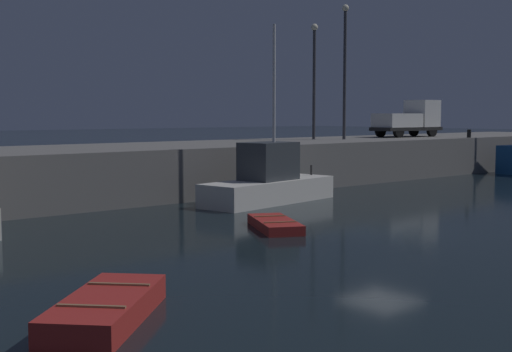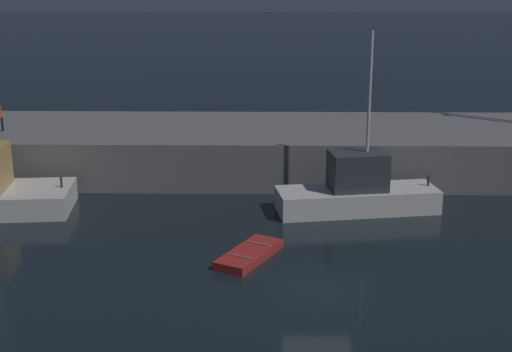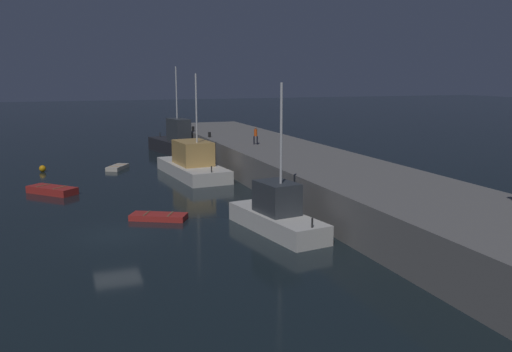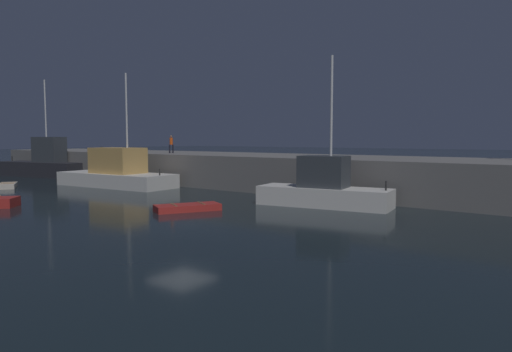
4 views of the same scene
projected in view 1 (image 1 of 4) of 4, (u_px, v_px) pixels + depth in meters
The scene contains 9 objects.
ground_plane at pixel (381, 231), 24.37m from camera, with size 320.00×320.00×0.00m, color black.
pier_quay at pixel (149, 170), 35.80m from camera, with size 79.38×8.49×2.49m.
fishing_boat_blue at pixel (269, 182), 32.23m from camera, with size 7.63×3.44×8.22m.
dinghy_red_small at pixel (275, 224), 24.83m from camera, with size 2.69×3.56×0.39m.
rowboat_blue_far at pixel (106, 308), 13.76m from camera, with size 3.80×3.68×0.56m.
lamp_post_west at pixel (314, 72), 44.59m from camera, with size 0.44×0.44×7.37m.
lamp_post_east at pixel (345, 62), 44.33m from camera, with size 0.44×0.44×8.55m.
utility_truck at pixel (410, 119), 49.85m from camera, with size 5.82×2.16×2.64m.
bollard_west at pixel (469, 134), 48.16m from camera, with size 0.28×0.28×0.56m, color black.
Camera 1 is at (-19.03, -15.43, 4.09)m, focal length 48.78 mm.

